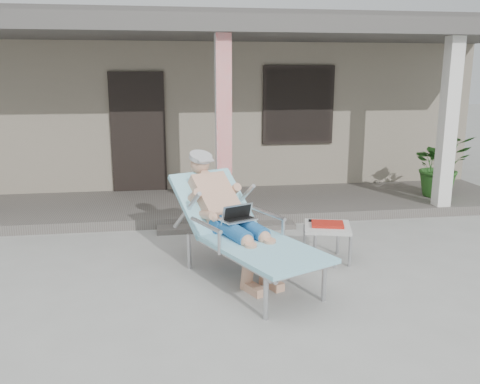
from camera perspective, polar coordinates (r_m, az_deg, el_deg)
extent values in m
plane|color=#9E9E99|center=(5.68, 0.84, -9.76)|extent=(60.00, 60.00, 0.00)
cube|color=gray|center=(11.72, -4.43, 9.63)|extent=(10.00, 5.00, 3.00)
cube|color=#474442|center=(11.73, -4.58, 17.70)|extent=(10.40, 5.40, 0.30)
cube|color=black|center=(9.20, -11.35, 6.58)|extent=(0.95, 0.06, 2.10)
cube|color=black|center=(9.48, 6.57, 9.67)|extent=(1.20, 0.06, 1.30)
cube|color=black|center=(9.47, 6.58, 9.67)|extent=(1.32, 0.05, 1.42)
cube|color=#605B56|center=(8.48, -2.48, -1.45)|extent=(10.00, 2.00, 0.15)
cube|color=red|center=(7.40, -1.87, 7.28)|extent=(0.22, 0.22, 2.61)
cube|color=silver|center=(8.55, 22.31, 7.10)|extent=(0.22, 0.22, 2.61)
cube|color=#474442|center=(8.23, -2.69, 17.79)|extent=(10.00, 2.30, 0.24)
cube|color=#605B56|center=(7.39, -1.52, -3.96)|extent=(2.00, 0.30, 0.07)
cylinder|color=#B7B7BC|center=(4.74, 2.93, -11.82)|extent=(0.05, 0.05, 0.42)
cylinder|color=#B7B7BC|center=(5.16, 9.42, -9.85)|extent=(0.05, 0.05, 0.42)
cylinder|color=#B7B7BC|center=(5.93, -5.73, -6.64)|extent=(0.05, 0.05, 0.42)
cylinder|color=#B7B7BC|center=(6.27, 0.07, -5.46)|extent=(0.05, 0.05, 0.42)
cube|color=#B7B7BC|center=(5.26, 2.63, -6.61)|extent=(1.22, 1.55, 0.03)
cube|color=#93E0E3|center=(5.25, 2.63, -6.33)|extent=(1.33, 1.63, 0.04)
cube|color=#B7B7BC|center=(5.99, -2.99, -1.48)|extent=(0.91, 0.89, 0.56)
cube|color=#93E0E3|center=(5.98, -3.00, -1.12)|extent=(1.05, 1.01, 0.63)
cylinder|color=#A9A9AC|center=(6.15, -4.58, 4.01)|extent=(0.37, 0.37, 0.15)
cube|color=silver|center=(5.57, -0.31, -3.05)|extent=(0.45, 0.40, 0.26)
cube|color=beige|center=(6.15, 9.79, -3.91)|extent=(0.66, 0.66, 0.04)
cylinder|color=#B7B7BC|center=(5.96, 8.39, -6.68)|extent=(0.04, 0.04, 0.41)
cylinder|color=#B7B7BC|center=(6.10, 12.26, -6.39)|extent=(0.04, 0.04, 0.41)
cylinder|color=#B7B7BC|center=(6.35, 7.27, -5.39)|extent=(0.04, 0.04, 0.41)
cylinder|color=#B7B7BC|center=(6.48, 10.93, -5.16)|extent=(0.04, 0.04, 0.41)
cube|color=#AF1D12|center=(6.14, 9.81, -3.57)|extent=(0.44, 0.37, 0.03)
cube|color=black|center=(6.27, 9.41, -3.26)|extent=(0.37, 0.12, 0.04)
imported|color=#26591E|center=(9.33, 21.56, 2.79)|extent=(1.01, 0.89, 1.06)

